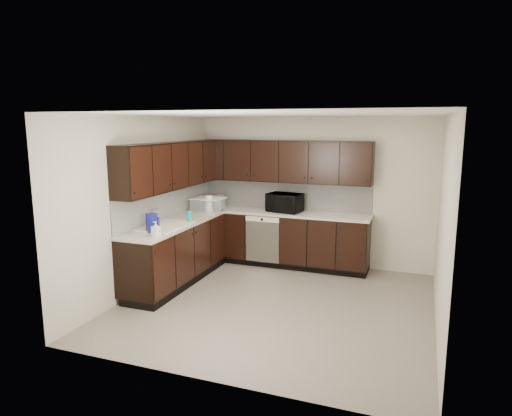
% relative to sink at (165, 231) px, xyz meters
% --- Properties ---
extents(floor, '(4.00, 4.00, 0.00)m').
position_rel_sink_xyz_m(floor, '(1.68, 0.01, -0.88)').
color(floor, gray).
rests_on(floor, ground).
extents(ceiling, '(4.00, 4.00, 0.00)m').
position_rel_sink_xyz_m(ceiling, '(1.68, 0.01, 1.62)').
color(ceiling, white).
rests_on(ceiling, wall_back).
extents(wall_back, '(4.00, 0.02, 2.50)m').
position_rel_sink_xyz_m(wall_back, '(1.68, 2.01, 0.37)').
color(wall_back, beige).
rests_on(wall_back, floor).
extents(wall_left, '(0.02, 4.00, 2.50)m').
position_rel_sink_xyz_m(wall_left, '(-0.32, 0.01, 0.37)').
color(wall_left, beige).
rests_on(wall_left, floor).
extents(wall_right, '(0.02, 4.00, 2.50)m').
position_rel_sink_xyz_m(wall_right, '(3.68, 0.01, 0.37)').
color(wall_right, beige).
rests_on(wall_right, floor).
extents(wall_front, '(4.00, 0.02, 2.50)m').
position_rel_sink_xyz_m(wall_front, '(1.68, -1.99, 0.37)').
color(wall_front, beige).
rests_on(wall_front, floor).
extents(lower_cabinets, '(3.00, 2.80, 0.90)m').
position_rel_sink_xyz_m(lower_cabinets, '(0.67, 1.12, -0.47)').
color(lower_cabinets, black).
rests_on(lower_cabinets, floor).
extents(countertop, '(3.03, 2.83, 0.04)m').
position_rel_sink_xyz_m(countertop, '(0.67, 1.12, 0.04)').
color(countertop, '#BDB4A4').
rests_on(countertop, lower_cabinets).
extents(backsplash, '(3.00, 2.80, 0.48)m').
position_rel_sink_xyz_m(backsplash, '(0.46, 1.33, 0.30)').
color(backsplash, '#B8B8B3').
rests_on(backsplash, countertop).
extents(upper_cabinets, '(3.00, 2.80, 0.70)m').
position_rel_sink_xyz_m(upper_cabinets, '(0.58, 1.22, 0.89)').
color(upper_cabinets, black).
rests_on(upper_cabinets, wall_back).
extents(dishwasher, '(0.58, 0.04, 0.78)m').
position_rel_sink_xyz_m(dishwasher, '(0.98, 1.42, -0.33)').
color(dishwasher, beige).
rests_on(dishwasher, lower_cabinets).
extents(sink, '(0.54, 0.82, 0.42)m').
position_rel_sink_xyz_m(sink, '(0.00, 0.00, 0.00)').
color(sink, beige).
rests_on(sink, countertop).
extents(microwave, '(0.61, 0.46, 0.31)m').
position_rel_sink_xyz_m(microwave, '(1.28, 1.69, 0.21)').
color(microwave, black).
rests_on(microwave, countertop).
extents(soap_bottle_a, '(0.11, 0.11, 0.20)m').
position_rel_sink_xyz_m(soap_bottle_a, '(0.19, -0.53, 0.16)').
color(soap_bottle_a, gray).
rests_on(soap_bottle_a, countertop).
extents(soap_bottle_b, '(0.10, 0.10, 0.22)m').
position_rel_sink_xyz_m(soap_bottle_b, '(-0.08, -0.08, 0.17)').
color(soap_bottle_b, gray).
rests_on(soap_bottle_b, countertop).
extents(toaster_oven, '(0.38, 0.31, 0.22)m').
position_rel_sink_xyz_m(toaster_oven, '(-0.07, 1.70, 0.17)').
color(toaster_oven, '#BDBDC0').
rests_on(toaster_oven, countertop).
extents(storage_bin, '(0.60, 0.50, 0.21)m').
position_rel_sink_xyz_m(storage_bin, '(0.02, 1.36, 0.16)').
color(storage_bin, white).
rests_on(storage_bin, countertop).
extents(blue_pitcher, '(0.19, 0.19, 0.25)m').
position_rel_sink_xyz_m(blue_pitcher, '(-0.00, -0.32, 0.18)').
color(blue_pitcher, navy).
rests_on(blue_pitcher, countertop).
extents(teal_tumbler, '(0.09, 0.09, 0.18)m').
position_rel_sink_xyz_m(teal_tumbler, '(0.20, 0.38, 0.15)').
color(teal_tumbler, '#0E9A86').
rests_on(teal_tumbler, countertop).
extents(paper_towel_roll, '(0.13, 0.13, 0.27)m').
position_rel_sink_xyz_m(paper_towel_roll, '(0.09, 1.27, 0.19)').
color(paper_towel_roll, white).
rests_on(paper_towel_roll, countertop).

